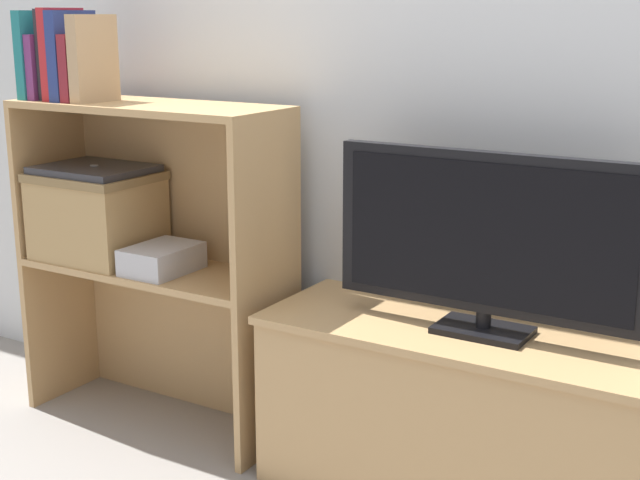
{
  "coord_description": "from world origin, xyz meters",
  "views": [
    {
      "loc": [
        1.13,
        -1.72,
        1.18
      ],
      "look_at": [
        0.0,
        0.15,
        0.63
      ],
      "focal_mm": 50.0,
      "sensor_mm": 36.0,
      "label": 1
    }
  ],
  "objects_px": {
    "tv_stand": "(479,420)",
    "laptop": "(95,169)",
    "storage_basket_left": "(97,212)",
    "book_crimson": "(63,54)",
    "tv": "(487,238)",
    "book_navy": "(73,56)",
    "book_plum": "(48,67)",
    "magazine_stack": "(162,259)",
    "book_charcoal": "(55,55)",
    "book_teal": "(39,55)",
    "book_maroon": "(83,68)",
    "book_tan": "(93,59)"
  },
  "relations": [
    {
      "from": "book_charcoal",
      "to": "storage_basket_left",
      "type": "distance_m",
      "value": 0.47
    },
    {
      "from": "storage_basket_left",
      "to": "laptop",
      "type": "height_order",
      "value": "laptop"
    },
    {
      "from": "storage_basket_left",
      "to": "laptop",
      "type": "relative_size",
      "value": 1.08
    },
    {
      "from": "book_tan",
      "to": "storage_basket_left",
      "type": "bearing_deg",
      "value": 149.76
    },
    {
      "from": "book_crimson",
      "to": "storage_basket_left",
      "type": "xyz_separation_m",
      "value": [
        0.06,
        0.03,
        -0.46
      ]
    },
    {
      "from": "tv",
      "to": "book_charcoal",
      "type": "bearing_deg",
      "value": -176.6
    },
    {
      "from": "book_plum",
      "to": "book_charcoal",
      "type": "distance_m",
      "value": 0.05
    },
    {
      "from": "book_charcoal",
      "to": "storage_basket_left",
      "type": "height_order",
      "value": "book_charcoal"
    },
    {
      "from": "book_charcoal",
      "to": "book_crimson",
      "type": "relative_size",
      "value": 0.99
    },
    {
      "from": "tv",
      "to": "laptop",
      "type": "distance_m",
      "value": 1.2
    },
    {
      "from": "tv_stand",
      "to": "magazine_stack",
      "type": "distance_m",
      "value": 0.98
    },
    {
      "from": "laptop",
      "to": "magazine_stack",
      "type": "bearing_deg",
      "value": -4.61
    },
    {
      "from": "book_plum",
      "to": "book_navy",
      "type": "distance_m",
      "value": 0.11
    },
    {
      "from": "book_charcoal",
      "to": "magazine_stack",
      "type": "bearing_deg",
      "value": 1.79
    },
    {
      "from": "tv",
      "to": "book_crimson",
      "type": "bearing_deg",
      "value": -176.51
    },
    {
      "from": "magazine_stack",
      "to": "book_maroon",
      "type": "bearing_deg",
      "value": -177.42
    },
    {
      "from": "book_tan",
      "to": "tv",
      "type": "bearing_deg",
      "value": 3.86
    },
    {
      "from": "book_charcoal",
      "to": "book_tan",
      "type": "distance_m",
      "value": 0.15
    },
    {
      "from": "book_charcoal",
      "to": "storage_basket_left",
      "type": "xyz_separation_m",
      "value": [
        0.1,
        0.03,
        -0.45
      ]
    },
    {
      "from": "magazine_stack",
      "to": "book_plum",
      "type": "bearing_deg",
      "value": -178.35
    },
    {
      "from": "book_maroon",
      "to": "book_navy",
      "type": "bearing_deg",
      "value": 180.0
    },
    {
      "from": "book_tan",
      "to": "laptop",
      "type": "distance_m",
      "value": 0.33
    },
    {
      "from": "storage_basket_left",
      "to": "book_crimson",
      "type": "bearing_deg",
      "value": -152.74
    },
    {
      "from": "book_charcoal",
      "to": "tv_stand",
      "type": "bearing_deg",
      "value": 3.47
    },
    {
      "from": "book_charcoal",
      "to": "book_maroon",
      "type": "xyz_separation_m",
      "value": [
        0.11,
        0.0,
        -0.03
      ]
    },
    {
      "from": "book_charcoal",
      "to": "book_crimson",
      "type": "xyz_separation_m",
      "value": [
        0.03,
        0.0,
        0.0
      ]
    },
    {
      "from": "tv_stand",
      "to": "book_tan",
      "type": "xyz_separation_m",
      "value": [
        -1.14,
        -0.08,
        0.84
      ]
    },
    {
      "from": "book_plum",
      "to": "book_crimson",
      "type": "distance_m",
      "value": 0.07
    },
    {
      "from": "storage_basket_left",
      "to": "laptop",
      "type": "bearing_deg",
      "value": -14.04
    },
    {
      "from": "book_teal",
      "to": "book_maroon",
      "type": "bearing_deg",
      "value": 0.0
    },
    {
      "from": "book_crimson",
      "to": "magazine_stack",
      "type": "height_order",
      "value": "book_crimson"
    },
    {
      "from": "book_maroon",
      "to": "laptop",
      "type": "xyz_separation_m",
      "value": [
        -0.01,
        0.03,
        -0.29
      ]
    },
    {
      "from": "laptop",
      "to": "tv",
      "type": "bearing_deg",
      "value": 2.13
    },
    {
      "from": "tv_stand",
      "to": "book_tan",
      "type": "bearing_deg",
      "value": -176.06
    },
    {
      "from": "tv_stand",
      "to": "tv",
      "type": "relative_size",
      "value": 1.46
    },
    {
      "from": "book_plum",
      "to": "book_navy",
      "type": "relative_size",
      "value": 0.74
    },
    {
      "from": "book_teal",
      "to": "magazine_stack",
      "type": "height_order",
      "value": "book_teal"
    },
    {
      "from": "book_crimson",
      "to": "book_navy",
      "type": "height_order",
      "value": "book_crimson"
    },
    {
      "from": "tv",
      "to": "magazine_stack",
      "type": "xyz_separation_m",
      "value": [
        -0.93,
        -0.07,
        -0.17
      ]
    },
    {
      "from": "book_tan",
      "to": "laptop",
      "type": "relative_size",
      "value": 0.76
    },
    {
      "from": "tv_stand",
      "to": "book_navy",
      "type": "height_order",
      "value": "book_navy"
    },
    {
      "from": "book_navy",
      "to": "laptop",
      "type": "relative_size",
      "value": 0.79
    },
    {
      "from": "book_navy",
      "to": "laptop",
      "type": "bearing_deg",
      "value": 52.18
    },
    {
      "from": "tv_stand",
      "to": "book_charcoal",
      "type": "bearing_deg",
      "value": -176.53
    },
    {
      "from": "laptop",
      "to": "storage_basket_left",
      "type": "bearing_deg",
      "value": 165.96
    },
    {
      "from": "book_charcoal",
      "to": "book_crimson",
      "type": "bearing_deg",
      "value": 0.0
    },
    {
      "from": "tv_stand",
      "to": "laptop",
      "type": "height_order",
      "value": "laptop"
    },
    {
      "from": "tv",
      "to": "book_plum",
      "type": "height_order",
      "value": "book_plum"
    },
    {
      "from": "book_plum",
      "to": "magazine_stack",
      "type": "bearing_deg",
      "value": 1.65
    },
    {
      "from": "tv_stand",
      "to": "book_navy",
      "type": "bearing_deg",
      "value": -176.32
    }
  ]
}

